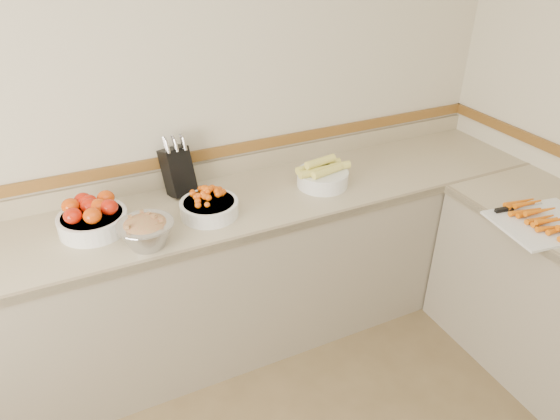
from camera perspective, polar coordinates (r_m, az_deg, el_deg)
name	(u,v)px	position (r m, az deg, el deg)	size (l,w,h in m)	color
back_wall	(163,115)	(2.65, -13.19, 10.49)	(4.00, 4.00, 0.00)	beige
counter_back	(196,283)	(2.78, -9.54, -8.18)	(4.00, 0.65, 1.08)	tan
knife_block	(178,170)	(2.66, -11.62, 4.51)	(0.17, 0.19, 0.33)	black
tomato_bowl	(92,217)	(2.47, -20.68, -0.71)	(0.32, 0.32, 0.16)	white
cherry_tomato_bowl	(209,205)	(2.46, -8.10, 0.54)	(0.29, 0.29, 0.16)	white
corn_bowl	(322,175)	(2.72, 4.87, 3.99)	(0.31, 0.28, 0.17)	white
rhubarb_bowl	(146,231)	(2.28, -15.05, -2.37)	(0.25, 0.25, 0.14)	#B2B2BA
cutting_board	(544,220)	(2.70, 27.91, -1.03)	(0.51, 0.42, 0.07)	white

